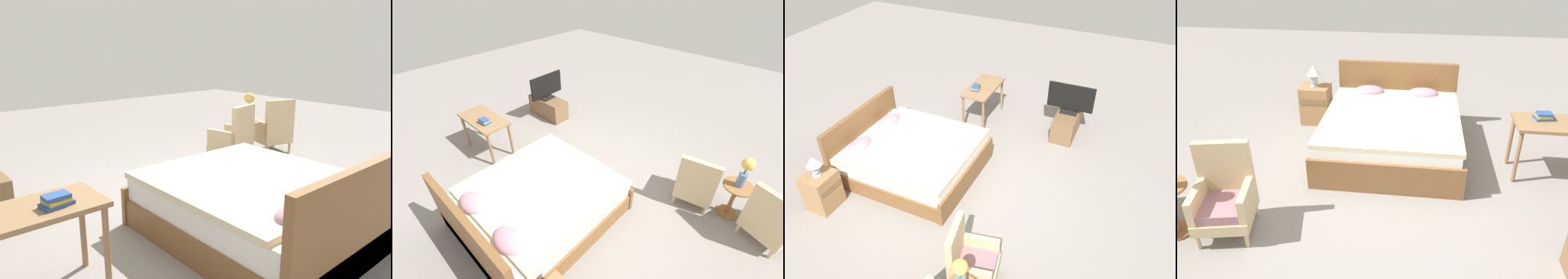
{
  "view_description": "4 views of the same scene",
  "coord_description": "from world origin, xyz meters",
  "views": [
    {
      "loc": [
        2.76,
        3.27,
        1.84
      ],
      "look_at": [
        -0.05,
        -0.02,
        0.74
      ],
      "focal_mm": 35.0,
      "sensor_mm": 36.0,
      "label": 1
    },
    {
      "loc": [
        -2.15,
        2.44,
        3.19
      ],
      "look_at": [
        0.19,
        -0.12,
        0.72
      ],
      "focal_mm": 24.0,
      "sensor_mm": 36.0,
      "label": 2
    },
    {
      "loc": [
        -4.0,
        -2.04,
        4.21
      ],
      "look_at": [
        0.27,
        -0.08,
        0.85
      ],
      "focal_mm": 35.0,
      "sensor_mm": 36.0,
      "label": 3
    },
    {
      "loc": [
        0.38,
        -3.56,
        2.71
      ],
      "look_at": [
        -0.09,
        0.16,
        0.64
      ],
      "focal_mm": 35.0,
      "sensor_mm": 36.0,
      "label": 4
    }
  ],
  "objects": [
    {
      "name": "vanity_desk",
      "position": [
        2.07,
        0.69,
        0.62
      ],
      "size": [
        1.04,
        0.52,
        0.73
      ],
      "color": "#8E6B47",
      "rests_on": "ground_plane"
    },
    {
      "name": "book_stack",
      "position": [
        1.89,
        0.76,
        0.77
      ],
      "size": [
        0.23,
        0.17,
        0.09
      ],
      "color": "#284C8E",
      "rests_on": "vanity_desk"
    },
    {
      "name": "bed",
      "position": [
        0.06,
        1.09,
        0.3
      ],
      "size": [
        1.82,
        2.08,
        0.96
      ],
      "color": "brown",
      "rests_on": "ground_plane"
    },
    {
      "name": "table_lamp",
      "position": [
        -1.2,
        1.84,
        0.81
      ],
      "size": [
        0.22,
        0.22,
        0.33
      ],
      "color": "#9EADC6",
      "rests_on": "nightstand"
    },
    {
      "name": "armchair_by_window_right",
      "position": [
        -1.45,
        -0.74,
        0.37
      ],
      "size": [
        0.64,
        0.64,
        0.92
      ],
      "color": "#CCB284",
      "rests_on": "ground_plane"
    },
    {
      "name": "ground_plane",
      "position": [
        0.0,
        0.0,
        0.0
      ],
      "size": [
        16.0,
        16.0,
        0.0
      ],
      "primitive_type": "plane",
      "color": "gray"
    },
    {
      "name": "nightstand",
      "position": [
        -1.2,
        1.83,
        0.3
      ],
      "size": [
        0.44,
        0.41,
        0.6
      ],
      "color": "#997047",
      "rests_on": "ground_plane"
    }
  ]
}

